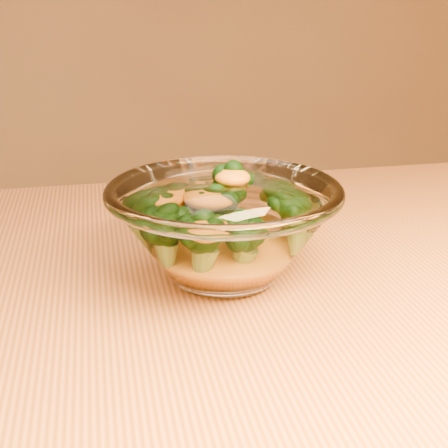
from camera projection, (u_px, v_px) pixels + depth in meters
name	position (u px, v px, depth m)	size (l,w,h in m)	color
glass_bowl	(224.00, 229.00, 0.51)	(0.19, 0.19, 0.09)	white
cheese_sauce	(224.00, 249.00, 0.52)	(0.10, 0.10, 0.03)	orange
broccoli_heap	(219.00, 215.00, 0.51)	(0.12, 0.12, 0.07)	black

